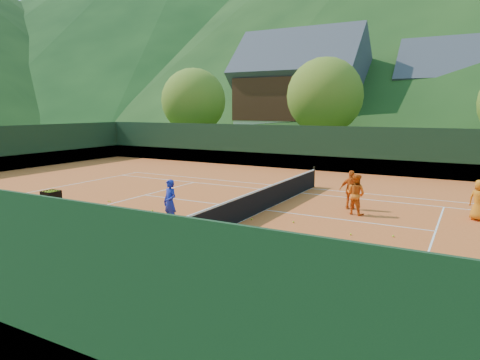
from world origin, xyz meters
The scene contains 36 objects.
ground centered at (0.00, 0.00, 0.00)m, with size 400.00×400.00×0.00m, color #2E4D18.
clay_court centered at (0.00, 0.00, 0.01)m, with size 40.00×24.00×0.02m, color #C75420.
mountain_far_left centered at (-90.00, 150.00, 50.00)m, with size 260.00×260.00×100.00m, color black.
coach centered at (-2.04, -3.60, 0.83)m, with size 0.59×0.39×1.62m, color #1A28A9.
student_a centered at (3.40, 1.08, 0.82)m, with size 0.78×0.61×1.60m, color orange.
student_b centered at (3.03, 1.87, 0.83)m, with size 0.95×0.39×1.61m, color orange.
student_c centered at (7.64, 2.33, 0.79)m, with size 0.75×0.49×1.54m, color orange.
tennis_ball_0 centered at (-3.41, -4.83, 0.05)m, with size 0.07×0.07×0.07m, color #CAD924.
tennis_ball_1 centered at (5.25, -1.39, 0.05)m, with size 0.07×0.07×0.07m, color #CAD924.
tennis_ball_2 centered at (0.04, -6.68, 0.05)m, with size 0.07×0.07×0.07m, color #CAD924.
tennis_ball_3 centered at (5.08, -5.06, 0.05)m, with size 0.07×0.07×0.07m, color #CAD924.
tennis_ball_4 centered at (-4.94, -5.63, 0.05)m, with size 0.07×0.07×0.07m, color #CAD924.
tennis_ball_5 centered at (5.38, -6.18, 0.05)m, with size 0.07×0.07×0.07m, color #CAD924.
tennis_ball_6 centered at (-0.70, -1.06, 0.05)m, with size 0.07×0.07×0.07m, color #CAD924.
tennis_ball_7 centered at (-3.91, -2.40, 0.05)m, with size 0.07×0.07×0.07m, color #CAD924.
tennis_ball_8 centered at (-3.07, -8.46, 0.05)m, with size 0.07×0.07×0.07m, color #CAD924.
tennis_ball_9 centered at (-6.66, -1.99, 0.05)m, with size 0.07×0.07×0.07m, color #CAD924.
tennis_ball_10 centered at (-6.98, -3.58, 0.05)m, with size 0.07×0.07×0.07m, color #CAD924.
tennis_ball_11 centered at (-2.48, -5.78, 0.05)m, with size 0.07×0.07×0.07m, color #CAD924.
tennis_ball_13 centered at (3.99, -1.85, 0.05)m, with size 0.07×0.07×0.07m, color #CAD924.
tennis_ball_14 centered at (1.76, -1.30, 0.05)m, with size 0.07×0.07×0.07m, color #CAD924.
tennis_ball_15 centered at (-6.81, -1.95, 0.05)m, with size 0.07×0.07×0.07m, color #CAD924.
tennis_ball_16 centered at (-7.76, -4.09, 0.05)m, with size 0.07×0.07×0.07m, color #CAD924.
tennis_ball_17 centered at (0.26, -1.69, 0.05)m, with size 0.07×0.07×0.07m, color #CAD924.
tennis_ball_19 centered at (-9.14, -3.27, 0.05)m, with size 0.07×0.07×0.07m, color #CAD924.
tennis_ball_20 centered at (3.74, -6.21, 0.05)m, with size 0.07×0.07×0.07m, color #CAD924.
tennis_ball_21 centered at (-0.48, -3.82, 0.05)m, with size 0.07×0.07×0.07m, color #CAD924.
tennis_ball_22 centered at (-0.52, -2.49, 0.05)m, with size 0.07×0.07×0.07m, color #CAD924.
court_lines centered at (0.00, 0.00, 0.02)m, with size 23.83×11.03×0.00m.
tennis_net centered at (0.00, 0.00, 0.52)m, with size 0.10×12.07×1.10m.
perimeter_fence centered at (0.00, 0.00, 1.27)m, with size 40.40×24.24×3.00m.
ball_hopper centered at (-6.75, -4.89, 0.77)m, with size 0.57×0.57×1.00m.
chalet_left centered at (-10.00, 30.00, 5.65)m, with size 13.80×9.93×12.92m.
chalet_mid centered at (6.00, 34.00, 4.99)m, with size 12.65×8.82×11.45m.
tree_a centered at (-16.00, 18.00, 4.87)m, with size 6.00×6.00×7.88m.
tree_b centered at (-4.00, 20.00, 5.19)m, with size 6.40×6.40×8.40m.
Camera 1 is at (7.32, -15.46, 4.11)m, focal length 32.00 mm.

